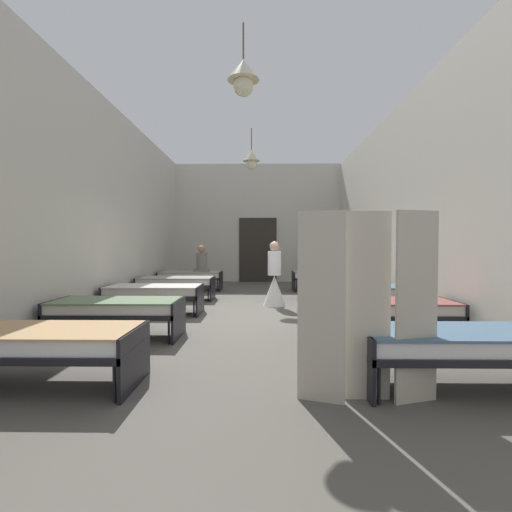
# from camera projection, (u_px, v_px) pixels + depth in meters

# --- Properties ---
(ground_plane) EXTENTS (6.77, 13.49, 0.10)m
(ground_plane) POSITION_uv_depth(u_px,v_px,m) (255.00, 316.00, 7.38)
(ground_plane) COLOR #59544C
(room_shell) EXTENTS (6.57, 13.09, 4.43)m
(room_shell) POSITION_uv_depth(u_px,v_px,m) (256.00, 210.00, 8.67)
(room_shell) COLOR beige
(room_shell) RESTS_ON ground
(bed_left_row_0) EXTENTS (1.90, 0.84, 0.57)m
(bed_left_row_0) POSITION_uv_depth(u_px,v_px,m) (41.00, 342.00, 3.60)
(bed_left_row_0) COLOR black
(bed_left_row_0) RESTS_ON ground
(bed_right_row_0) EXTENTS (1.90, 0.84, 0.57)m
(bed_right_row_0) POSITION_uv_depth(u_px,v_px,m) (458.00, 344.00, 3.54)
(bed_right_row_0) COLOR black
(bed_right_row_0) RESTS_ON ground
(bed_left_row_1) EXTENTS (1.90, 0.84, 0.57)m
(bed_left_row_1) POSITION_uv_depth(u_px,v_px,m) (117.00, 309.00, 5.50)
(bed_left_row_1) COLOR black
(bed_left_row_1) RESTS_ON ground
(bed_right_row_1) EXTENTS (1.90, 0.84, 0.57)m
(bed_right_row_1) POSITION_uv_depth(u_px,v_px,m) (389.00, 309.00, 5.44)
(bed_right_row_1) COLOR black
(bed_right_row_1) RESTS_ON ground
(bed_left_row_2) EXTENTS (1.90, 0.84, 0.57)m
(bed_left_row_2) POSITION_uv_depth(u_px,v_px,m) (154.00, 292.00, 7.40)
(bed_left_row_2) COLOR black
(bed_left_row_2) RESTS_ON ground
(bed_right_row_2) EXTENTS (1.90, 0.84, 0.57)m
(bed_right_row_2) POSITION_uv_depth(u_px,v_px,m) (356.00, 293.00, 7.34)
(bed_right_row_2) COLOR black
(bed_right_row_2) RESTS_ON ground
(bed_left_row_3) EXTENTS (1.90, 0.84, 0.57)m
(bed_left_row_3) POSITION_uv_depth(u_px,v_px,m) (176.00, 282.00, 9.30)
(bed_left_row_3) COLOR black
(bed_left_row_3) RESTS_ON ground
(bed_right_row_3) EXTENTS (1.90, 0.84, 0.57)m
(bed_right_row_3) POSITION_uv_depth(u_px,v_px,m) (337.00, 283.00, 9.24)
(bed_right_row_3) COLOR black
(bed_right_row_3) RESTS_ON ground
(bed_left_row_4) EXTENTS (1.90, 0.84, 0.57)m
(bed_left_row_4) POSITION_uv_depth(u_px,v_px,m) (191.00, 276.00, 11.20)
(bed_left_row_4) COLOR black
(bed_left_row_4) RESTS_ON ground
(bed_right_row_4) EXTENTS (1.90, 0.84, 0.57)m
(bed_right_row_4) POSITION_uv_depth(u_px,v_px,m) (324.00, 276.00, 11.14)
(bed_right_row_4) COLOR black
(bed_right_row_4) RESTS_ON ground
(nurse_near_aisle) EXTENTS (0.52, 0.52, 1.49)m
(nurse_near_aisle) POSITION_uv_depth(u_px,v_px,m) (274.00, 283.00, 8.37)
(nurse_near_aisle) COLOR white
(nurse_near_aisle) RESTS_ON ground
(patient_seated_primary) EXTENTS (0.44, 0.44, 0.80)m
(patient_seated_primary) POSITION_uv_depth(u_px,v_px,m) (202.00, 262.00, 11.13)
(patient_seated_primary) COLOR slate
(patient_seated_primary) RESTS_ON bed_left_row_4
(privacy_screen) EXTENTS (1.25, 0.16, 1.70)m
(privacy_screen) POSITION_uv_depth(u_px,v_px,m) (368.00, 306.00, 3.25)
(privacy_screen) COLOR #BCB29E
(privacy_screen) RESTS_ON ground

